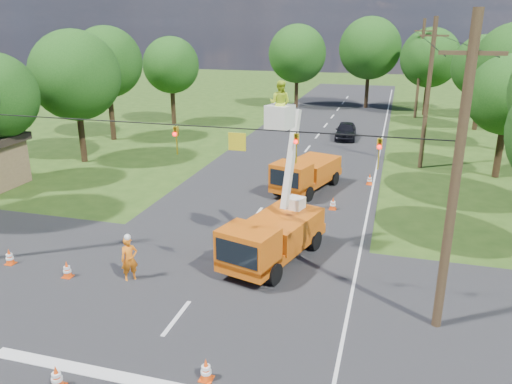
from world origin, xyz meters
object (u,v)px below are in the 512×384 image
(traffic_cone_4, at_px, (67,269))
(tree_left_f, at_px, (171,65))
(tree_right_c, at_px, (508,95))
(pole_right_far, at_px, (420,68))
(tree_far_b, at_px, (370,48))
(pole_right_near, at_px, (455,180))
(distant_car, at_px, (346,131))
(bucket_truck, at_px, (273,226))
(traffic_cone_1, at_px, (206,370))
(traffic_cone_3, at_px, (333,204))
(traffic_cone_0, at_px, (57,377))
(ground_worker, at_px, (129,259))
(traffic_cone_7, at_px, (370,179))
(tree_far_c, at_px, (430,58))
(tree_left_d, at_px, (75,76))
(second_truck, at_px, (306,173))
(tree_left_e, at_px, (107,62))
(traffic_cone_8, at_px, (255,240))
(tree_right_e, at_px, (483,66))
(tree_far_a, at_px, (297,54))
(traffic_cone_5, at_px, (9,257))
(pole_right_mid, at_px, (428,94))
(traffic_cone_2, at_px, (248,228))

(traffic_cone_4, bearing_deg, tree_left_f, 107.18)
(tree_right_c, bearing_deg, pole_right_far, 102.62)
(tree_far_b, bearing_deg, pole_right_near, -83.03)
(traffic_cone_4, xyz_separation_m, pole_right_near, (13.88, 0.48, 4.75))
(distant_car, bearing_deg, tree_right_c, -41.74)
(tree_far_b, bearing_deg, bucket_truck, -91.23)
(traffic_cone_1, distance_m, traffic_cone_3, 14.66)
(bucket_truck, distance_m, traffic_cone_0, 9.97)
(ground_worker, xyz_separation_m, traffic_cone_7, (8.22, 14.94, -0.55))
(traffic_cone_1, relative_size, tree_far_c, 0.08)
(traffic_cone_1, xyz_separation_m, tree_left_d, (-17.10, 19.60, 5.77))
(bucket_truck, relative_size, traffic_cone_7, 10.57)
(traffic_cone_3, relative_size, pole_right_near, 0.07)
(traffic_cone_3, distance_m, pole_right_near, 12.03)
(second_truck, xyz_separation_m, tree_left_e, (-18.51, 9.29, 5.40))
(bucket_truck, relative_size, traffic_cone_0, 10.57)
(traffic_cone_7, height_order, tree_left_f, tree_left_f)
(traffic_cone_1, height_order, pole_right_far, pole_right_far)
(traffic_cone_3, bearing_deg, tree_left_f, 132.78)
(second_truck, bearing_deg, distant_car, 103.89)
(traffic_cone_1, bearing_deg, traffic_cone_8, 97.18)
(tree_far_c, bearing_deg, tree_right_c, -80.86)
(traffic_cone_1, xyz_separation_m, tree_right_e, (11.70, 39.60, 5.45))
(distant_car, relative_size, tree_far_c, 0.46)
(bucket_truck, relative_size, second_truck, 1.26)
(tree_left_d, height_order, tree_right_c, tree_left_d)
(tree_left_f, xyz_separation_m, tree_far_a, (9.80, 13.00, 0.50))
(distant_car, xyz_separation_m, tree_far_a, (-7.49, 15.31, 5.47))
(traffic_cone_0, distance_m, traffic_cone_7, 22.15)
(traffic_cone_5, bearing_deg, traffic_cone_4, -6.06)
(traffic_cone_0, xyz_separation_m, tree_left_f, (-13.04, 36.00, 5.33))
(traffic_cone_5, distance_m, traffic_cone_8, 10.35)
(traffic_cone_5, distance_m, tree_left_e, 24.49)
(second_truck, height_order, pole_right_far, pole_right_far)
(pole_right_mid, xyz_separation_m, tree_left_e, (-25.30, 2.00, 1.38))
(second_truck, bearing_deg, traffic_cone_0, -83.62)
(tree_far_b, bearing_deg, traffic_cone_7, -85.51)
(tree_left_f, bearing_deg, tree_right_c, -21.45)
(ground_worker, height_order, tree_far_a, tree_far_a)
(traffic_cone_0, distance_m, traffic_cone_2, 11.65)
(distant_car, xyz_separation_m, tree_far_c, (7.01, 14.31, 5.35))
(pole_right_mid, xyz_separation_m, pole_right_far, (0.00, 20.00, 0.00))
(traffic_cone_5, bearing_deg, bucket_truck, 17.32)
(bucket_truck, bearing_deg, pole_right_mid, 84.97)
(bucket_truck, relative_size, pole_right_mid, 0.75)
(traffic_cone_8, relative_size, pole_right_near, 0.07)
(bucket_truck, distance_m, tree_far_b, 42.22)
(traffic_cone_7, height_order, tree_far_a, tree_far_a)
(pole_right_near, bearing_deg, bucket_truck, 154.10)
(traffic_cone_3, bearing_deg, traffic_cone_5, -140.09)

